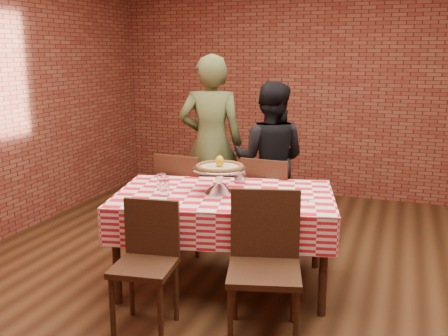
{
  "coord_description": "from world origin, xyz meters",
  "views": [
    {
      "loc": [
        0.94,
        -3.49,
        1.83
      ],
      "look_at": [
        -0.39,
        0.21,
        0.93
      ],
      "focal_mm": 41.01,
      "sensor_mm": 36.0,
      "label": 1
    }
  ],
  "objects_px": {
    "table": "(224,240)",
    "condiment_caddy": "(241,176)",
    "diner_black": "(270,160)",
    "chair_far_left": "(188,200)",
    "pizza": "(220,167)",
    "chair_near_left": "(144,270)",
    "chair_near_right": "(264,269)",
    "chair_far_right": "(270,205)",
    "water_glass_left": "(164,188)",
    "water_glass_right": "(162,181)",
    "diner_olive": "(211,144)",
    "pizza_stand": "(220,180)"
  },
  "relations": [
    {
      "from": "chair_far_right",
      "to": "water_glass_left",
      "type": "bearing_deg",
      "value": 64.54
    },
    {
      "from": "pizza_stand",
      "to": "water_glass_left",
      "type": "xyz_separation_m",
      "value": [
        -0.36,
        -0.24,
        -0.04
      ]
    },
    {
      "from": "chair_near_left",
      "to": "water_glass_left",
      "type": "bearing_deg",
      "value": 95.39
    },
    {
      "from": "water_glass_left",
      "to": "chair_far_left",
      "type": "distance_m",
      "value": 0.94
    },
    {
      "from": "water_glass_left",
      "to": "chair_near_left",
      "type": "height_order",
      "value": "water_glass_left"
    },
    {
      "from": "water_glass_left",
      "to": "chair_near_left",
      "type": "xyz_separation_m",
      "value": [
        0.14,
        -0.61,
        -0.39
      ]
    },
    {
      "from": "pizza_stand",
      "to": "chair_near_right",
      "type": "xyz_separation_m",
      "value": [
        0.55,
        -0.66,
        -0.38
      ]
    },
    {
      "from": "pizza",
      "to": "diner_black",
      "type": "bearing_deg",
      "value": 86.68
    },
    {
      "from": "chair_far_left",
      "to": "chair_near_left",
      "type": "bearing_deg",
      "value": 107.25
    },
    {
      "from": "pizza",
      "to": "condiment_caddy",
      "type": "distance_m",
      "value": 0.33
    },
    {
      "from": "pizza",
      "to": "diner_black",
      "type": "distance_m",
      "value": 1.26
    },
    {
      "from": "water_glass_left",
      "to": "chair_near_right",
      "type": "xyz_separation_m",
      "value": [
        0.9,
        -0.42,
        -0.35
      ]
    },
    {
      "from": "condiment_caddy",
      "to": "chair_near_left",
      "type": "relative_size",
      "value": 0.15
    },
    {
      "from": "diner_black",
      "to": "condiment_caddy",
      "type": "bearing_deg",
      "value": 86.1
    },
    {
      "from": "table",
      "to": "water_glass_right",
      "type": "xyz_separation_m",
      "value": [
        -0.52,
        -0.03,
        0.44
      ]
    },
    {
      "from": "chair_far_left",
      "to": "diner_olive",
      "type": "bearing_deg",
      "value": -86.21
    },
    {
      "from": "table",
      "to": "pizza",
      "type": "xyz_separation_m",
      "value": [
        -0.05,
        0.02,
        0.58
      ]
    },
    {
      "from": "pizza_stand",
      "to": "diner_olive",
      "type": "bearing_deg",
      "value": 113.96
    },
    {
      "from": "chair_far_left",
      "to": "pizza_stand",
      "type": "bearing_deg",
      "value": 136.17
    },
    {
      "from": "water_glass_right",
      "to": "chair_near_left",
      "type": "relative_size",
      "value": 0.14
    },
    {
      "from": "pizza_stand",
      "to": "diner_black",
      "type": "xyz_separation_m",
      "value": [
        0.07,
        1.25,
        -0.08
      ]
    },
    {
      "from": "condiment_caddy",
      "to": "chair_far_right",
      "type": "xyz_separation_m",
      "value": [
        0.14,
        0.47,
        -0.36
      ]
    },
    {
      "from": "chair_far_right",
      "to": "table",
      "type": "bearing_deg",
      "value": 82.17
    },
    {
      "from": "water_glass_right",
      "to": "water_glass_left",
      "type": "bearing_deg",
      "value": -58.07
    },
    {
      "from": "chair_near_left",
      "to": "chair_far_right",
      "type": "distance_m",
      "value": 1.67
    },
    {
      "from": "table",
      "to": "diner_olive",
      "type": "bearing_deg",
      "value": 115.41
    },
    {
      "from": "chair_near_right",
      "to": "chair_near_left",
      "type": "bearing_deg",
      "value": 179.02
    },
    {
      "from": "pizza_stand",
      "to": "diner_olive",
      "type": "height_order",
      "value": "diner_olive"
    },
    {
      "from": "pizza",
      "to": "chair_near_left",
      "type": "bearing_deg",
      "value": -104.44
    },
    {
      "from": "table",
      "to": "chair_far_left",
      "type": "bearing_deg",
      "value": 133.04
    },
    {
      "from": "table",
      "to": "chair_near_right",
      "type": "relative_size",
      "value": 1.74
    },
    {
      "from": "water_glass_left",
      "to": "diner_olive",
      "type": "relative_size",
      "value": 0.07
    },
    {
      "from": "condiment_caddy",
      "to": "diner_black",
      "type": "bearing_deg",
      "value": 84.65
    },
    {
      "from": "diner_olive",
      "to": "chair_near_right",
      "type": "bearing_deg",
      "value": 103.36
    },
    {
      "from": "chair_near_left",
      "to": "chair_near_right",
      "type": "xyz_separation_m",
      "value": [
        0.76,
        0.18,
        0.04
      ]
    },
    {
      "from": "water_glass_right",
      "to": "chair_far_left",
      "type": "height_order",
      "value": "chair_far_left"
    },
    {
      "from": "pizza_stand",
      "to": "water_glass_left",
      "type": "bearing_deg",
      "value": -146.19
    },
    {
      "from": "table",
      "to": "condiment_caddy",
      "type": "xyz_separation_m",
      "value": [
        0.03,
        0.32,
        0.45
      ]
    },
    {
      "from": "table",
      "to": "diner_black",
      "type": "relative_size",
      "value": 1.07
    },
    {
      "from": "condiment_caddy",
      "to": "chair_near_left",
      "type": "height_order",
      "value": "condiment_caddy"
    },
    {
      "from": "water_glass_right",
      "to": "chair_near_left",
      "type": "bearing_deg",
      "value": -72.07
    },
    {
      "from": "diner_olive",
      "to": "diner_black",
      "type": "distance_m",
      "value": 0.63
    },
    {
      "from": "pizza",
      "to": "chair_far_right",
      "type": "height_order",
      "value": "pizza"
    },
    {
      "from": "water_glass_right",
      "to": "diner_olive",
      "type": "distance_m",
      "value": 1.27
    },
    {
      "from": "diner_olive",
      "to": "water_glass_left",
      "type": "bearing_deg",
      "value": 80.43
    },
    {
      "from": "chair_far_right",
      "to": "condiment_caddy",
      "type": "bearing_deg",
      "value": 77.9
    },
    {
      "from": "table",
      "to": "chair_far_left",
      "type": "relative_size",
      "value": 1.77
    },
    {
      "from": "pizza",
      "to": "diner_olive",
      "type": "relative_size",
      "value": 0.21
    },
    {
      "from": "water_glass_right",
      "to": "diner_olive",
      "type": "height_order",
      "value": "diner_olive"
    },
    {
      "from": "water_glass_right",
      "to": "chair_far_right",
      "type": "xyz_separation_m",
      "value": [
        0.69,
        0.81,
        -0.36
      ]
    }
  ]
}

